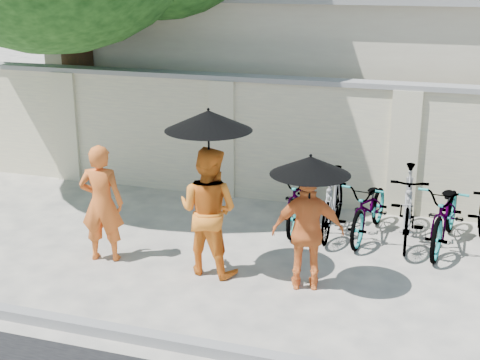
% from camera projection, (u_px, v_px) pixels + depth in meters
% --- Properties ---
extents(ground, '(80.00, 80.00, 0.00)m').
position_uv_depth(ground, '(217.00, 277.00, 8.52)').
color(ground, beige).
extents(kerb, '(40.00, 0.16, 0.12)m').
position_uv_depth(kerb, '(161.00, 340.00, 6.96)').
color(kerb, gray).
rests_on(kerb, ground).
extents(compound_wall, '(20.00, 0.30, 2.00)m').
position_uv_depth(compound_wall, '(341.00, 147.00, 10.82)').
color(compound_wall, beige).
rests_on(compound_wall, ground).
extents(building_behind, '(14.00, 6.00, 3.20)m').
position_uv_depth(building_behind, '(423.00, 78.00, 13.79)').
color(building_behind, beige).
rests_on(building_behind, ground).
extents(monk_left, '(0.65, 0.50, 1.59)m').
position_uv_depth(monk_left, '(102.00, 203.00, 8.82)').
color(monk_left, orange).
rests_on(monk_left, ground).
extents(monk_center, '(0.90, 0.75, 1.67)m').
position_uv_depth(monk_center, '(208.00, 211.00, 8.44)').
color(monk_center, orange).
rests_on(monk_center, ground).
extents(parasol_center, '(1.07, 1.07, 1.20)m').
position_uv_depth(parasol_center, '(208.00, 120.00, 7.99)').
color(parasol_center, black).
rests_on(parasol_center, ground).
extents(monk_right, '(0.93, 0.56, 1.48)m').
position_uv_depth(monk_right, '(308.00, 232.00, 8.02)').
color(monk_right, orange).
rests_on(monk_right, ground).
extents(parasol_right, '(0.95, 0.95, 0.86)m').
position_uv_depth(parasol_right, '(310.00, 165.00, 7.68)').
color(parasol_right, black).
rests_on(parasol_right, ground).
extents(bike_0, '(0.71, 1.80, 0.93)m').
position_uv_depth(bike_0, '(300.00, 196.00, 10.12)').
color(bike_0, gray).
rests_on(bike_0, ground).
extents(bike_1, '(0.46, 1.61, 0.96)m').
position_uv_depth(bike_1, '(333.00, 203.00, 9.79)').
color(bike_1, gray).
rests_on(bike_1, ground).
extents(bike_2, '(0.81, 1.75, 0.89)m').
position_uv_depth(bike_2, '(370.00, 208.00, 9.68)').
color(bike_2, gray).
rests_on(bike_2, ground).
extents(bike_3, '(0.61, 1.82, 1.08)m').
position_uv_depth(bike_3, '(408.00, 206.00, 9.49)').
color(bike_3, gray).
rests_on(bike_3, ground).
extents(bike_4, '(0.88, 1.93, 0.98)m').
position_uv_depth(bike_4, '(446.00, 214.00, 9.32)').
color(bike_4, gray).
rests_on(bike_4, ground).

